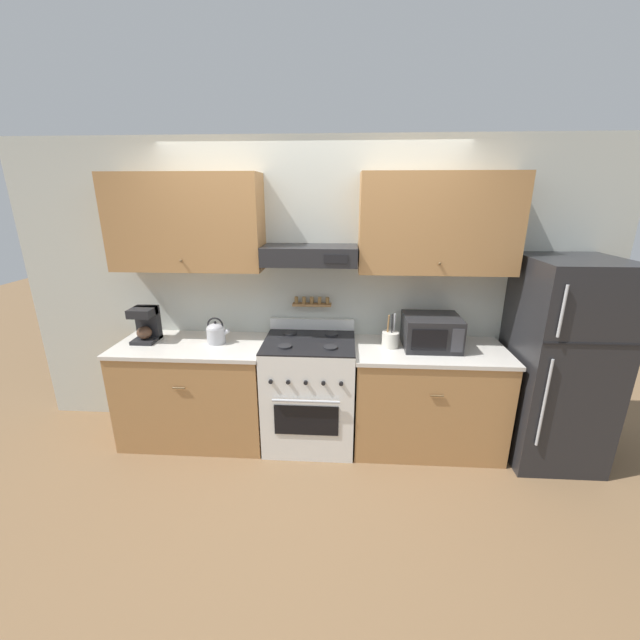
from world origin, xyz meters
The scene contains 10 objects.
ground_plane centered at (0.00, 0.00, 0.00)m, with size 16.00×16.00×0.00m, color brown.
wall_back centered at (0.00, 0.61, 1.50)m, with size 5.20×0.46×2.55m.
counter_left centered at (-1.01, 0.34, 0.45)m, with size 1.25×0.66×0.89m.
counter_right centered at (1.00, 0.34, 0.45)m, with size 1.24×0.66×0.89m.
stove_range centered at (0.00, 0.33, 0.47)m, with size 0.75×0.67×1.04m.
refrigerator centered at (1.99, 0.28, 0.83)m, with size 0.68×0.75×1.65m.
tea_kettle centered at (-0.79, 0.36, 0.99)m, with size 0.20×0.15×0.23m.
coffee_maker centered at (-1.41, 0.39, 1.04)m, with size 0.19×0.22×0.30m.
microwave centered at (1.00, 0.38, 1.03)m, with size 0.45×0.39×0.26m.
utensil_crock centered at (0.67, 0.36, 0.96)m, with size 0.14×0.14×0.28m.
Camera 1 is at (0.28, -2.69, 2.10)m, focal length 22.00 mm.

